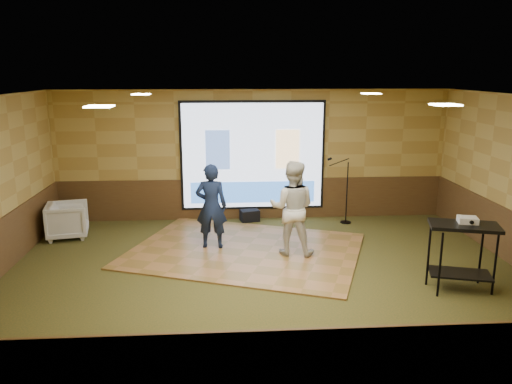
{
  "coord_description": "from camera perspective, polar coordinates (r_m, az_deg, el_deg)",
  "views": [
    {
      "loc": [
        -0.69,
        -7.85,
        3.4
      ],
      "look_at": [
        -0.11,
        0.75,
        1.3
      ],
      "focal_mm": 35.0,
      "sensor_mm": 36.0,
      "label": 1
    }
  ],
  "objects": [
    {
      "name": "player_left",
      "position": [
        9.65,
        -5.13,
        -1.62
      ],
      "size": [
        0.63,
        0.44,
        1.66
      ],
      "primitive_type": "imported",
      "rotation": [
        0.0,
        0.0,
        3.06
      ],
      "color": "#131F3D",
      "rests_on": "dance_floor"
    },
    {
      "name": "dance_floor",
      "position": [
        9.73,
        -1.25,
        -6.67
      ],
      "size": [
        5.13,
        4.53,
        0.03
      ],
      "primitive_type": "cube",
      "rotation": [
        0.0,
        0.0,
        -0.36
      ],
      "color": "olive",
      "rests_on": "ground"
    },
    {
      "name": "player_right",
      "position": [
        9.29,
        4.16,
        -1.84
      ],
      "size": [
        1.0,
        0.87,
        1.78
      ],
      "primitive_type": "imported",
      "rotation": [
        0.0,
        0.0,
        2.89
      ],
      "color": "beige",
      "rests_on": "dance_floor"
    },
    {
      "name": "wainscot_back",
      "position": [
        11.72,
        -0.38,
        -0.76
      ],
      "size": [
        9.0,
        0.04,
        0.95
      ],
      "primitive_type": "cube",
      "color": "#492D18",
      "rests_on": "ground"
    },
    {
      "name": "wainscot_front",
      "position": [
        5.3,
        4.49,
        -19.83
      ],
      "size": [
        9.0,
        0.04,
        0.95
      ],
      "primitive_type": "cube",
      "color": "#492D18",
      "rests_on": "ground"
    },
    {
      "name": "downlight_sw",
      "position": [
        6.54,
        -17.47,
        9.31
      ],
      "size": [
        0.32,
        0.32,
        0.02
      ],
      "primitive_type": "cube",
      "color": "beige",
      "rests_on": "room_shell"
    },
    {
      "name": "av_table",
      "position": [
        8.46,
        22.56,
        -5.37
      ],
      "size": [
        1.04,
        0.55,
        1.09
      ],
      "rotation": [
        0.0,
        0.0,
        -0.28
      ],
      "color": "black",
      "rests_on": "ground"
    },
    {
      "name": "duffel_bag",
      "position": [
        11.58,
        -0.72,
        -2.7
      ],
      "size": [
        0.48,
        0.37,
        0.26
      ],
      "primitive_type": "cube",
      "rotation": [
        0.0,
        0.0,
        0.24
      ],
      "color": "black",
      "rests_on": "ground"
    },
    {
      "name": "room_shell",
      "position": [
        7.98,
        1.13,
        4.28
      ],
      "size": [
        9.04,
        7.04,
        3.02
      ],
      "color": "tan",
      "rests_on": "ground"
    },
    {
      "name": "downlight_se",
      "position": [
        6.99,
        20.84,
        9.29
      ],
      "size": [
        0.32,
        0.32,
        0.02
      ],
      "primitive_type": "cube",
      "color": "beige",
      "rests_on": "room_shell"
    },
    {
      "name": "projector_screen",
      "position": [
        11.47,
        -0.37,
        4.03
      ],
      "size": [
        3.32,
        0.06,
        2.52
      ],
      "color": "black",
      "rests_on": "room_shell"
    },
    {
      "name": "downlight_nw",
      "position": [
        9.77,
        -13.0,
        10.83
      ],
      "size": [
        0.32,
        0.32,
        0.02
      ],
      "primitive_type": "cube",
      "color": "beige",
      "rests_on": "room_shell"
    },
    {
      "name": "mic_stand",
      "position": [
        11.53,
        10.03,
        -1.12
      ],
      "size": [
        0.6,
        0.25,
        1.53
      ],
      "rotation": [
        0.0,
        0.0,
        0.34
      ],
      "color": "black",
      "rests_on": "ground"
    },
    {
      "name": "projector",
      "position": [
        8.45,
        23.03,
        -2.96
      ],
      "size": [
        0.34,
        0.3,
        0.1
      ],
      "primitive_type": "cube",
      "rotation": [
        0.0,
        0.0,
        -0.24
      ],
      "color": "silver",
      "rests_on": "av_table"
    },
    {
      "name": "ground",
      "position": [
        8.58,
        1.06,
        -9.65
      ],
      "size": [
        9.0,
        9.0,
        0.0
      ],
      "primitive_type": "plane",
      "color": "#2B3618",
      "rests_on": "ground"
    },
    {
      "name": "downlight_ne",
      "position": [
        10.08,
        13.02,
        10.91
      ],
      "size": [
        0.32,
        0.32,
        0.02
      ],
      "primitive_type": "cube",
      "color": "beige",
      "rests_on": "room_shell"
    },
    {
      "name": "banquet_chair",
      "position": [
        11.11,
        -20.73,
        -3.04
      ],
      "size": [
        0.95,
        0.93,
        0.74
      ],
      "primitive_type": "imported",
      "rotation": [
        0.0,
        0.0,
        1.77
      ],
      "color": "gray",
      "rests_on": "ground"
    }
  ]
}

